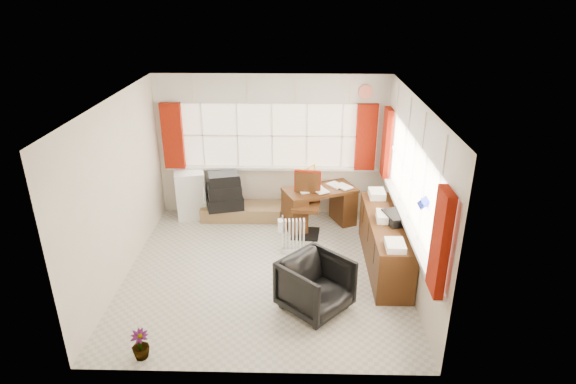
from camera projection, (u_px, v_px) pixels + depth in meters
name	position (u px, v px, depth m)	size (l,w,h in m)	color
ground	(266.00, 271.00, 7.02)	(4.00, 4.00, 0.00)	beige
room_walls	(264.00, 175.00, 6.42)	(4.00, 4.00, 4.00)	beige
window_back	(272.00, 164.00, 8.43)	(3.70, 0.12, 3.60)	beige
window_right	(406.00, 214.00, 6.60)	(0.12, 3.70, 3.60)	beige
curtains	(329.00, 156.00, 7.27)	(3.83, 3.83, 1.15)	maroon
overhead_cabinets	(335.00, 103.00, 7.00)	(3.98, 3.98, 0.48)	beige
desk	(319.00, 205.00, 8.19)	(1.33, 1.01, 0.73)	#492711
desk_lamp	(314.00, 170.00, 8.15)	(0.14, 0.12, 0.39)	#F3ED0A
task_chair	(307.00, 201.00, 7.91)	(0.49, 0.51, 1.07)	black
office_chair	(315.00, 285.00, 6.07)	(0.76, 0.78, 0.71)	black
radiator	(293.00, 239.00, 7.43)	(0.38, 0.18, 0.56)	white
credenza	(385.00, 242.00, 7.01)	(0.50, 2.00, 0.85)	#492711
file_tray	(397.00, 218.00, 6.79)	(0.31, 0.40, 0.13)	black
tv_bench	(242.00, 211.00, 8.56)	(1.40, 0.50, 0.25)	#9B704D
crt_tv	(226.00, 189.00, 8.56)	(0.61, 0.58, 0.47)	black
hifi_stack	(225.00, 192.00, 8.28)	(0.69, 0.53, 0.64)	black
mini_fridge	(190.00, 194.00, 8.53)	(0.62, 0.62, 0.86)	white
spray_bottle_a	(283.00, 223.00, 8.12)	(0.11, 0.11, 0.28)	white
spray_bottle_b	(231.00, 214.00, 8.52)	(0.09, 0.10, 0.21)	#7FBEB8
flower_vase	(140.00, 345.00, 5.33)	(0.20, 0.20, 0.35)	black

